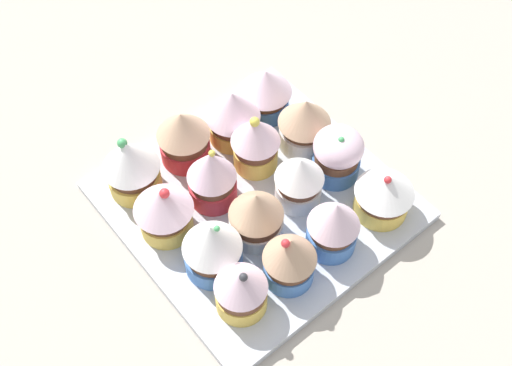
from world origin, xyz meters
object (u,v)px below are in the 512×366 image
at_px(cupcake_3, 241,289).
at_px(cupcake_15, 384,193).
at_px(cupcake_6, 256,214).
at_px(cupcake_9, 256,141).
at_px(cupcake_14, 337,154).
at_px(baking_tray, 256,201).
at_px(cupcake_13, 304,122).
at_px(cupcake_1, 164,209).
at_px(cupcake_10, 299,179).
at_px(cupcake_12, 265,91).
at_px(cupcake_5, 212,176).
at_px(cupcake_8, 233,115).
at_px(cupcake_2, 212,247).
at_px(cupcake_11, 333,225).
at_px(cupcake_0, 131,166).
at_px(cupcake_4, 183,136).
at_px(cupcake_7, 290,258).

distance_m(cupcake_3, cupcake_15, 0.19).
distance_m(cupcake_6, cupcake_9, 0.09).
distance_m(cupcake_14, cupcake_15, 0.07).
xyz_separation_m(baking_tray, cupcake_6, (0.03, -0.03, 0.04)).
bearing_deg(cupcake_13, cupcake_1, -91.68).
distance_m(cupcake_10, cupcake_12, 0.14).
distance_m(cupcake_5, cupcake_8, 0.09).
xyz_separation_m(cupcake_9, cupcake_15, (0.14, 0.07, -0.01)).
xyz_separation_m(cupcake_2, cupcake_11, (0.06, 0.11, -0.00)).
bearing_deg(cupcake_10, cupcake_3, -64.93).
distance_m(cupcake_0, cupcake_12, 0.19).
distance_m(cupcake_5, cupcake_11, 0.14).
bearing_deg(cupcake_4, cupcake_11, 14.71).
relative_size(cupcake_4, cupcake_9, 0.93).
xyz_separation_m(cupcake_1, cupcake_6, (0.07, 0.07, -0.00)).
distance_m(cupcake_2, cupcake_14, 0.18).
xyz_separation_m(cupcake_10, cupcake_13, (-0.06, 0.06, 0.00)).
height_order(cupcake_1, cupcake_10, cupcake_1).
bearing_deg(cupcake_12, cupcake_7, -33.72).
relative_size(cupcake_2, cupcake_5, 0.97).
height_order(baking_tray, cupcake_13, cupcake_13).
bearing_deg(baking_tray, cupcake_4, -164.76).
distance_m(cupcake_8, cupcake_13, 0.08).
xyz_separation_m(cupcake_4, cupcake_7, (0.20, -0.01, -0.00)).
height_order(cupcake_12, cupcake_14, cupcake_14).
bearing_deg(cupcake_3, cupcake_7, 84.14).
bearing_deg(cupcake_12, cupcake_3, -45.04).
relative_size(cupcake_0, cupcake_2, 1.03).
bearing_deg(cupcake_15, cupcake_14, -176.61).
bearing_deg(cupcake_3, cupcake_15, 87.27).
distance_m(cupcake_0, cupcake_7, 0.21).
bearing_deg(cupcake_4, cupcake_6, -0.51).
xyz_separation_m(cupcake_11, cupcake_14, (-0.07, 0.07, -0.00)).
xyz_separation_m(cupcake_2, cupcake_8, (-0.13, 0.13, 0.00)).
bearing_deg(cupcake_9, cupcake_0, -115.30).
bearing_deg(cupcake_5, cupcake_1, -89.73).
bearing_deg(cupcake_15, cupcake_9, -154.12).
bearing_deg(cupcake_1, cupcake_4, 132.14).
bearing_deg(cupcake_13, cupcake_2, -70.75).
distance_m(cupcake_0, cupcake_6, 0.15).
distance_m(cupcake_9, cupcake_10, 0.07).
bearing_deg(cupcake_0, cupcake_10, 46.01).
xyz_separation_m(cupcake_12, cupcake_14, (0.13, 0.00, -0.00)).
bearing_deg(cupcake_0, cupcake_6, 27.38).
xyz_separation_m(cupcake_4, cupcake_13, (0.07, 0.12, -0.00)).
xyz_separation_m(cupcake_0, cupcake_10, (0.13, 0.13, -0.00)).
distance_m(cupcake_0, cupcake_5, 0.09).
relative_size(cupcake_3, cupcake_4, 0.93).
relative_size(cupcake_12, cupcake_15, 1.04).
xyz_separation_m(baking_tray, cupcake_5, (-0.03, -0.04, 0.05)).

